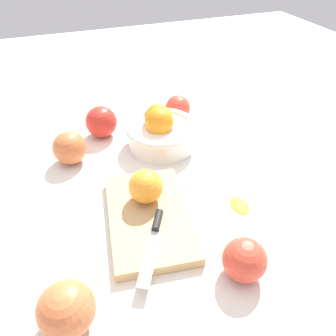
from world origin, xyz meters
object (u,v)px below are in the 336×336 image
Objects in this scene: apple_front_left at (70,148)px; apple_front_right at (66,309)px; apple_mid_left at (101,122)px; bowl at (161,131)px; apple_back_right at (245,260)px; knife at (155,235)px; apple_back_left at (178,108)px; cutting_board at (149,217)px; orange_on_board at (145,187)px.

apple_front_right reaches higher than apple_front_left.
apple_mid_left is at bearing 134.03° from apple_front_left.
bowl is 2.50× the size of apple_back_right.
apple_front_left reaches higher than knife.
apple_back_left is (-0.40, 0.20, 0.01)m from knife.
apple_back_left reaches higher than cutting_board.
apple_back_left is at bearing 153.35° from knife.
apple_back_left is (-0.34, 0.19, 0.02)m from cutting_board.
apple_back_left is at bearing 170.22° from apple_back_right.
apple_mid_left is at bearing -177.82° from knife.
apple_mid_left is (0.01, -0.21, 0.01)m from apple_back_left.
apple_front_right is (0.19, -0.17, -0.01)m from orange_on_board.
apple_back_right is (0.16, 0.11, 0.02)m from cutting_board.
apple_front_left is 0.96× the size of apple_mid_left.
orange_on_board is 0.22m from apple_back_right.
apple_front_left is at bearing -151.49° from apple_back_right.
bowl is 0.16m from apple_mid_left.
knife is 0.32m from apple_front_left.
cutting_board is (0.23, -0.11, -0.03)m from bowl.
apple_front_right is 0.50m from apple_mid_left.
apple_back_left is 0.87× the size of apple_mid_left.
orange_on_board is 0.46× the size of knife.
apple_front_right reaches higher than apple_back_right.
orange_on_board is 0.35m from apple_back_left.
cutting_board is 0.33m from apple_mid_left.
orange_on_board is at bearing 171.44° from cutting_board.
apple_back_right is 0.46m from apple_front_left.
apple_front_right is (-0.01, -0.27, 0.00)m from apple_back_right.
bowl reaches higher than apple_front_left.
bowl is at bearing 87.99° from apple_front_left.
knife is at bearing 19.32° from apple_front_left.
orange_on_board is 0.82× the size of apple_mid_left.
orange_on_board is 0.86× the size of apple_front_left.
cutting_board is at bearing -29.56° from apple_back_left.
cutting_board is 0.19m from apple_back_right.
apple_mid_left is (-0.49, -0.13, 0.00)m from apple_back_right.
apple_back_left is 0.87× the size of apple_front_right.
bowl reaches higher than cutting_board.
knife is 0.39m from apple_mid_left.
knife is at bearing 120.19° from apple_front_right.
orange_on_board is 0.82× the size of apple_front_right.
apple_front_right is at bearing -59.81° from knife.
cutting_board is 3.67× the size of orange_on_board.
knife is 1.80× the size of apple_front_right.
apple_back_right is at bearing -0.04° from bowl.
cutting_board is 3.14× the size of apple_front_left.
apple_mid_left is at bearing -174.61° from orange_on_board.
knife is at bearing -132.17° from apple_back_right.
bowl is 2.22× the size of apple_front_right.
apple_mid_left is at bearing -176.19° from cutting_board.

